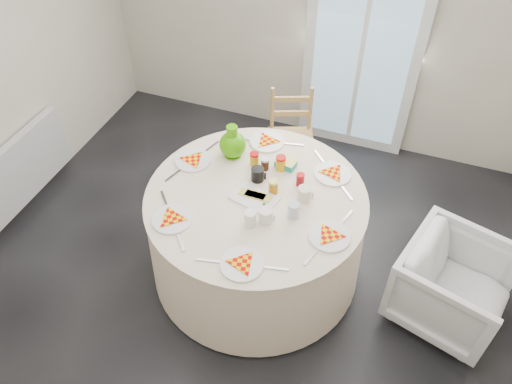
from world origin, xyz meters
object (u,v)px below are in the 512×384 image
(table, at_px, (256,234))
(radiator, at_px, (24,168))
(armchair, at_px, (456,279))
(green_pitcher, at_px, (233,143))
(wooden_chair, at_px, (292,135))

(table, bearing_deg, radiator, 179.90)
(armchair, height_order, green_pitcher, green_pitcher)
(radiator, height_order, armchair, armchair)
(radiator, bearing_deg, armchair, 1.35)
(radiator, bearing_deg, table, -0.10)
(armchair, xyz_separation_m, green_pitcher, (-1.67, 0.25, 0.48))
(armchair, distance_m, green_pitcher, 1.76)
(table, distance_m, wooden_chair, 1.07)
(wooden_chair, relative_size, green_pitcher, 3.41)
(radiator, distance_m, table, 2.02)
(wooden_chair, bearing_deg, table, -107.11)
(radiator, distance_m, green_pitcher, 1.82)
(wooden_chair, xyz_separation_m, armchair, (1.44, -0.98, -0.08))
(table, distance_m, armchair, 1.37)
(radiator, xyz_separation_m, green_pitcher, (1.72, 0.33, 0.49))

